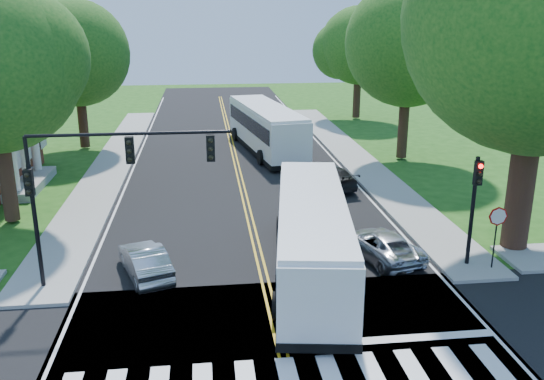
{
  "coord_description": "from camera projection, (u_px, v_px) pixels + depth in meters",
  "views": [
    {
      "loc": [
        -2.12,
        -13.63,
        9.77
      ],
      "look_at": [
        0.74,
        10.1,
        2.4
      ],
      "focal_mm": 38.0,
      "sensor_mm": 36.0,
      "label": 1
    }
  ],
  "objects": [
    {
      "name": "stop_bar",
      "position": [
        392.0,
        339.0,
        17.97
      ],
      "size": [
        6.6,
        0.4,
        0.01
      ],
      "primitive_type": "cube",
      "color": "silver",
      "rests_on": "road"
    },
    {
      "name": "sidewalk_nw",
      "position": [
        113.0,
        163.0,
        38.8
      ],
      "size": [
        2.6,
        40.0,
        0.15
      ],
      "primitive_type": "cube",
      "color": "gray",
      "rests_on": "ground"
    },
    {
      "name": "cross_road",
      "position": [
        289.0,
        378.0,
        16.06
      ],
      "size": [
        60.0,
        12.0,
        0.01
      ],
      "primitive_type": "cube",
      "color": "black",
      "rests_on": "ground"
    },
    {
      "name": "tree_east_mid",
      "position": [
        409.0,
        43.0,
        37.83
      ],
      "size": [
        8.4,
        8.4,
        11.93
      ],
      "color": "black",
      "rests_on": "ground"
    },
    {
      "name": "tree_ne_big",
      "position": [
        543.0,
        17.0,
        22.07
      ],
      "size": [
        10.8,
        10.8,
        14.91
      ],
      "color": "black",
      "rests_on": "ground"
    },
    {
      "name": "ground",
      "position": [
        289.0,
        379.0,
        16.06
      ],
      "size": [
        140.0,
        140.0,
        0.0
      ],
      "primitive_type": "plane",
      "color": "#1D4D13",
      "rests_on": "ground"
    },
    {
      "name": "signal_nw",
      "position": [
        98.0,
        173.0,
        20.2
      ],
      "size": [
        7.15,
        0.46,
        5.66
      ],
      "color": "black",
      "rests_on": "ground"
    },
    {
      "name": "edge_line_e",
      "position": [
        342.0,
        168.0,
        37.7
      ],
      "size": [
        0.12,
        70.0,
        0.01
      ],
      "primitive_type": "cube",
      "color": "silver",
      "rests_on": "road"
    },
    {
      "name": "road",
      "position": [
        243.0,
        190.0,
        33.13
      ],
      "size": [
        14.0,
        96.0,
        0.01
      ],
      "primitive_type": "cube",
      "color": "black",
      "rests_on": "ground"
    },
    {
      "name": "tree_west_far",
      "position": [
        76.0,
        53.0,
        41.2
      ],
      "size": [
        7.6,
        7.6,
        10.67
      ],
      "color": "black",
      "rests_on": "ground"
    },
    {
      "name": "tree_east_far",
      "position": [
        359.0,
        46.0,
        53.41
      ],
      "size": [
        7.2,
        7.2,
        10.34
      ],
      "color": "black",
      "rests_on": "ground"
    },
    {
      "name": "edge_line_w",
      "position": [
        130.0,
        175.0,
        36.15
      ],
      "size": [
        0.12,
        70.0,
        0.01
      ],
      "primitive_type": "cube",
      "color": "silver",
      "rests_on": "road"
    },
    {
      "name": "center_line",
      "position": [
        238.0,
        172.0,
        36.93
      ],
      "size": [
        0.36,
        70.0,
        0.01
      ],
      "primitive_type": "cube",
      "color": "gold",
      "rests_on": "road"
    },
    {
      "name": "dark_sedan",
      "position": [
        330.0,
        177.0,
        33.47
      ],
      "size": [
        2.86,
        4.71,
        1.27
      ],
      "primitive_type": "imported",
      "rotation": [
        0.0,
        0.0,
        3.4
      ],
      "color": "black",
      "rests_on": "road"
    },
    {
      "name": "sidewalk_ne",
      "position": [
        353.0,
        156.0,
        40.7
      ],
      "size": [
        2.6,
        40.0,
        0.15
      ],
      "primitive_type": "cube",
      "color": "gray",
      "rests_on": "ground"
    },
    {
      "name": "hatchback",
      "position": [
        145.0,
        261.0,
        22.1
      ],
      "size": [
        2.51,
        4.09,
        1.27
      ],
      "primitive_type": "imported",
      "rotation": [
        0.0,
        0.0,
        3.47
      ],
      "color": "#ACAFB4",
      "rests_on": "road"
    },
    {
      "name": "bus_follow",
      "position": [
        266.0,
        127.0,
        42.03
      ],
      "size": [
        4.72,
        13.05,
        3.31
      ],
      "rotation": [
        0.0,
        0.0,
        3.3
      ],
      "color": "white",
      "rests_on": "road"
    },
    {
      "name": "bus_lead",
      "position": [
        312.0,
        235.0,
        22.1
      ],
      "size": [
        4.26,
        12.01,
        3.04
      ],
      "rotation": [
        0.0,
        0.0,
        2.99
      ],
      "color": "white",
      "rests_on": "road"
    },
    {
      "name": "signal_ne",
      "position": [
        475.0,
        197.0,
        22.23
      ],
      "size": [
        0.3,
        0.46,
        4.4
      ],
      "color": "black",
      "rests_on": "ground"
    },
    {
      "name": "stop_sign",
      "position": [
        497.0,
        223.0,
        22.16
      ],
      "size": [
        0.76,
        0.08,
        2.53
      ],
      "color": "black",
      "rests_on": "ground"
    },
    {
      "name": "suv",
      "position": [
        382.0,
        245.0,
        23.76
      ],
      "size": [
        2.92,
        4.59,
        1.18
      ],
      "primitive_type": "imported",
      "rotation": [
        0.0,
        0.0,
        3.38
      ],
      "color": "silver",
      "rests_on": "road"
    }
  ]
}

